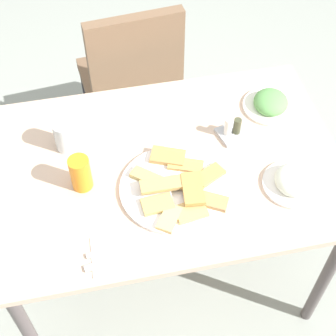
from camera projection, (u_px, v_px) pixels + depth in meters
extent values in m
plane|color=#A2A8A0|center=(165.00, 268.00, 2.26)|extent=(6.00, 6.00, 0.00)
cube|color=beige|center=(164.00, 166.00, 1.70)|extent=(1.18, 0.78, 0.02)
cylinder|color=#554A4A|center=(30.00, 334.00, 1.71)|extent=(0.04, 0.04, 0.70)
cylinder|color=#554A4A|center=(326.00, 276.00, 1.85)|extent=(0.04, 0.04, 0.70)
cylinder|color=#554A4A|center=(24.00, 181.00, 2.12)|extent=(0.04, 0.04, 0.70)
cylinder|color=#554A4A|center=(267.00, 142.00, 2.25)|extent=(0.04, 0.04, 0.70)
cube|color=brown|center=(129.00, 82.00, 2.43)|extent=(0.46, 0.46, 0.06)
cube|color=brown|center=(137.00, 64.00, 2.11)|extent=(0.40, 0.09, 0.46)
cylinder|color=#2D2B32|center=(156.00, 82.00, 2.74)|extent=(0.03, 0.03, 0.37)
cylinder|color=#2D2B32|center=(87.00, 97.00, 2.67)|extent=(0.03, 0.03, 0.37)
cylinder|color=#2D2B32|center=(178.00, 132.00, 2.52)|extent=(0.03, 0.03, 0.37)
cylinder|color=#2D2B32|center=(103.00, 150.00, 2.44)|extent=(0.03, 0.03, 0.37)
cylinder|color=white|center=(174.00, 188.00, 1.62)|extent=(0.35, 0.35, 0.01)
cube|color=tan|center=(162.00, 185.00, 1.59)|extent=(0.14, 0.05, 0.01)
cube|color=tan|center=(186.00, 165.00, 1.66)|extent=(0.13, 0.09, 0.01)
cube|color=#D4964B|center=(193.00, 189.00, 1.58)|extent=(0.08, 0.13, 0.01)
cube|color=tan|center=(191.00, 211.00, 1.55)|extent=(0.10, 0.08, 0.01)
cube|color=tan|center=(168.00, 156.00, 1.68)|extent=(0.13, 0.11, 0.02)
cube|color=tan|center=(210.00, 175.00, 1.63)|extent=(0.11, 0.09, 0.01)
cube|color=tan|center=(146.00, 177.00, 1.63)|extent=(0.11, 0.10, 0.02)
cube|color=#EAC275|center=(169.00, 218.00, 1.53)|extent=(0.09, 0.11, 0.01)
cube|color=tan|center=(157.00, 204.00, 1.56)|extent=(0.10, 0.07, 0.01)
cube|color=tan|center=(212.00, 201.00, 1.57)|extent=(0.11, 0.09, 0.01)
cylinder|color=white|center=(270.00, 106.00, 1.85)|extent=(0.20, 0.20, 0.01)
ellipsoid|color=#64A957|center=(271.00, 102.00, 1.83)|extent=(0.17, 0.17, 0.06)
sphere|color=yellow|center=(270.00, 110.00, 1.81)|extent=(0.03, 0.03, 0.03)
cylinder|color=white|center=(293.00, 184.00, 1.63)|extent=(0.19, 0.19, 0.01)
ellipsoid|color=white|center=(294.00, 180.00, 1.61)|extent=(0.17, 0.17, 0.07)
sphere|color=#E9D553|center=(281.00, 173.00, 1.63)|extent=(0.03, 0.03, 0.03)
cylinder|color=orange|center=(81.00, 173.00, 1.58)|extent=(0.09, 0.09, 0.12)
cylinder|color=silver|center=(65.00, 136.00, 1.69)|extent=(0.07, 0.07, 0.11)
cube|color=white|center=(115.00, 255.00, 1.47)|extent=(0.14, 0.14, 0.00)
cube|color=silver|center=(115.00, 260.00, 1.46)|extent=(0.18, 0.04, 0.00)
cube|color=silver|center=(114.00, 249.00, 1.48)|extent=(0.16, 0.03, 0.00)
cube|color=#B2B2B7|center=(232.00, 134.00, 1.76)|extent=(0.11, 0.11, 0.01)
cylinder|color=white|center=(228.00, 127.00, 1.73)|extent=(0.03, 0.03, 0.07)
cylinder|color=#464830|center=(237.00, 126.00, 1.74)|extent=(0.03, 0.03, 0.06)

